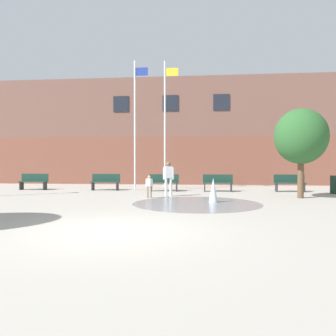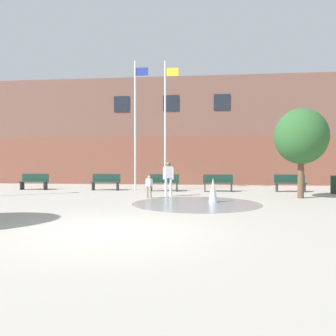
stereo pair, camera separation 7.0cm
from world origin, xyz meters
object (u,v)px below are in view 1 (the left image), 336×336
(park_bench_center, at_px, (218,183))
(flagpole_left, at_px, (135,121))
(adult_watching, at_px, (168,176))
(park_bench_under_left_flagpole, at_px, (164,182))
(child_running, at_px, (149,185))
(flagpole_right, at_px, (165,121))
(street_tree_near_building, at_px, (301,137))
(trash_can, at_px, (336,185))
(park_bench_near_trashcan, at_px, (290,183))
(park_bench_far_left, at_px, (34,181))
(park_bench_left_of_flagpoles, at_px, (105,182))

(park_bench_center, relative_size, flagpole_left, 0.22)
(adult_watching, relative_size, flagpole_left, 0.22)
(park_bench_under_left_flagpole, xyz_separation_m, child_running, (-0.26, -3.49, 0.10))
(flagpole_right, distance_m, street_tree_near_building, 7.35)
(adult_watching, bearing_deg, trash_can, 175.54)
(park_bench_near_trashcan, bearing_deg, child_running, -151.73)
(park_bench_far_left, height_order, park_bench_center, same)
(park_bench_near_trashcan, bearing_deg, park_bench_left_of_flagpoles, -179.88)
(child_running, xyz_separation_m, flagpole_right, (0.27, 4.17, 3.28))
(park_bench_under_left_flagpole, relative_size, park_bench_near_trashcan, 1.00)
(park_bench_left_of_flagpoles, height_order, park_bench_near_trashcan, same)
(child_running, relative_size, trash_can, 1.10)
(park_bench_far_left, xyz_separation_m, trash_can, (16.21, -0.76, -0.03))
(street_tree_near_building, bearing_deg, flagpole_right, 150.60)
(park_bench_far_left, relative_size, park_bench_near_trashcan, 1.00)
(flagpole_left, relative_size, street_tree_near_building, 1.87)
(park_bench_left_of_flagpoles, bearing_deg, flagpole_right, 7.59)
(park_bench_center, height_order, trash_can, park_bench_center)
(park_bench_near_trashcan, relative_size, child_running, 1.62)
(adult_watching, relative_size, street_tree_near_building, 0.41)
(flagpole_right, bearing_deg, adult_watching, -81.61)
(child_running, distance_m, adult_watching, 1.15)
(flagpole_right, height_order, trash_can, flagpole_right)
(park_bench_far_left, distance_m, adult_watching, 8.52)
(park_bench_under_left_flagpole, bearing_deg, flagpole_right, 88.91)
(park_bench_center, height_order, adult_watching, adult_watching)
(park_bench_under_left_flagpole, relative_size, trash_can, 1.78)
(child_running, bearing_deg, adult_watching, -105.01)
(park_bench_under_left_flagpole, bearing_deg, park_bench_center, 0.41)
(park_bench_far_left, height_order, park_bench_near_trashcan, same)
(park_bench_near_trashcan, height_order, flagpole_left, flagpole_left)
(park_bench_near_trashcan, relative_size, street_tree_near_building, 0.41)
(child_running, bearing_deg, trash_can, -132.05)
(flagpole_right, bearing_deg, park_bench_left_of_flagpoles, -172.41)
(park_bench_left_of_flagpoles, xyz_separation_m, park_bench_center, (6.23, -0.21, 0.00))
(flagpole_left, bearing_deg, park_bench_far_left, -174.75)
(park_bench_far_left, xyz_separation_m, park_bench_center, (10.40, -0.13, 0.00))
(park_bench_left_of_flagpoles, xyz_separation_m, trash_can, (12.04, -0.85, -0.03))
(park_bench_far_left, relative_size, flagpole_right, 0.22)
(park_bench_left_of_flagpoles, bearing_deg, park_bench_under_left_flagpole, -4.01)
(park_bench_left_of_flagpoles, distance_m, street_tree_near_building, 10.39)
(park_bench_under_left_flagpole, bearing_deg, adult_watching, -79.30)
(trash_can, bearing_deg, park_bench_left_of_flagpoles, 175.97)
(child_running, xyz_separation_m, trash_can, (8.98, 2.87, -0.13))
(trash_can, bearing_deg, adult_watching, -165.61)
(park_bench_far_left, height_order, flagpole_left, flagpole_left)
(park_bench_far_left, bearing_deg, street_tree_near_building, -12.35)
(adult_watching, xyz_separation_m, flagpole_left, (-2.22, 3.40, 2.96))
(trash_can, bearing_deg, park_bench_far_left, 177.31)
(park_bench_under_left_flagpole, distance_m, flagpole_right, 3.45)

